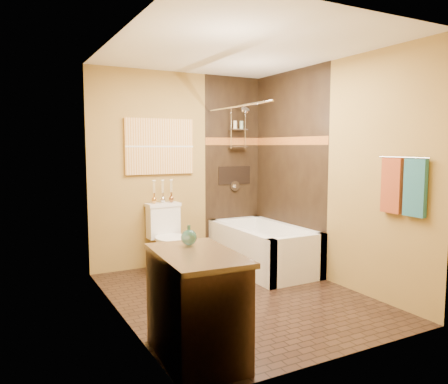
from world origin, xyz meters
TOP-DOWN VIEW (x-y plane):
  - floor at (0.00, 0.00)m, footprint 3.00×3.00m
  - wall_left at (-1.20, 0.00)m, footprint 0.02×3.00m
  - wall_right at (1.20, 0.00)m, footprint 0.02×3.00m
  - wall_back at (0.00, 1.50)m, footprint 2.40×0.02m
  - wall_front at (0.00, -1.50)m, footprint 2.40×0.02m
  - ceiling at (0.00, 0.00)m, footprint 3.00×3.00m
  - alcove_tile_back at (0.78, 1.49)m, footprint 0.85×0.01m
  - alcove_tile_right at (1.19, 0.75)m, footprint 0.01×1.50m
  - mosaic_band_back at (0.78, 1.48)m, footprint 0.85×0.01m
  - mosaic_band_right at (1.18, 0.75)m, footprint 0.01×1.50m
  - alcove_niche at (0.80, 1.48)m, footprint 0.50×0.01m
  - shower_fixtures at (0.80, 1.38)m, footprint 0.24×0.33m
  - curtain_rod at (0.40, 0.75)m, footprint 0.03×1.55m
  - towel_bar at (1.15, -1.05)m, footprint 0.02×0.55m
  - towel_teal at (1.16, -1.18)m, footprint 0.05×0.22m
  - towel_rust at (1.16, -0.92)m, footprint 0.05×0.22m
  - sunset_painting at (-0.29, 1.48)m, footprint 0.90×0.04m
  - vanity_mirror at (-1.19, -1.00)m, footprint 0.01×1.00m
  - bathtub at (0.80, 0.75)m, footprint 0.80×1.50m
  - toilet at (-0.29, 1.20)m, footprint 0.43×0.63m
  - vanity at (-0.92, -1.00)m, footprint 0.60×0.93m
  - teal_bottle at (-0.87, -0.76)m, footprint 0.15×0.15m
  - bud_vases at (-0.29, 1.39)m, footprint 0.29×0.06m

SIDE VIEW (x-z plane):
  - floor at x=0.00m, z-range 0.00..0.00m
  - bathtub at x=0.80m, z-range -0.05..0.50m
  - vanity at x=-0.92m, z-range 0.00..0.79m
  - toilet at x=-0.29m, z-range 0.00..0.84m
  - teal_bottle at x=-0.87m, z-range 0.77..0.97m
  - bud_vases at x=-0.29m, z-range 0.85..1.14m
  - alcove_niche at x=0.80m, z-range 1.02..1.27m
  - towel_teal at x=1.16m, z-range 0.92..1.44m
  - towel_rust at x=1.16m, z-range 0.92..1.44m
  - wall_left at x=-1.20m, z-range 0.00..2.50m
  - wall_right at x=1.20m, z-range 0.00..2.50m
  - wall_back at x=0.00m, z-range 0.00..2.50m
  - wall_front at x=0.00m, z-range 0.00..2.50m
  - alcove_tile_back at x=0.78m, z-range 0.00..2.50m
  - alcove_tile_right at x=1.19m, z-range 0.00..2.50m
  - towel_bar at x=1.15m, z-range 1.44..1.46m
  - vanity_mirror at x=-1.19m, z-range 1.05..1.95m
  - sunset_painting at x=-0.29m, z-range 1.20..1.90m
  - mosaic_band_back at x=0.78m, z-range 1.57..1.67m
  - mosaic_band_right at x=1.18m, z-range 1.57..1.67m
  - shower_fixtures at x=0.80m, z-range 1.08..2.25m
  - curtain_rod at x=0.40m, z-range 2.01..2.03m
  - ceiling at x=0.00m, z-range 2.50..2.50m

